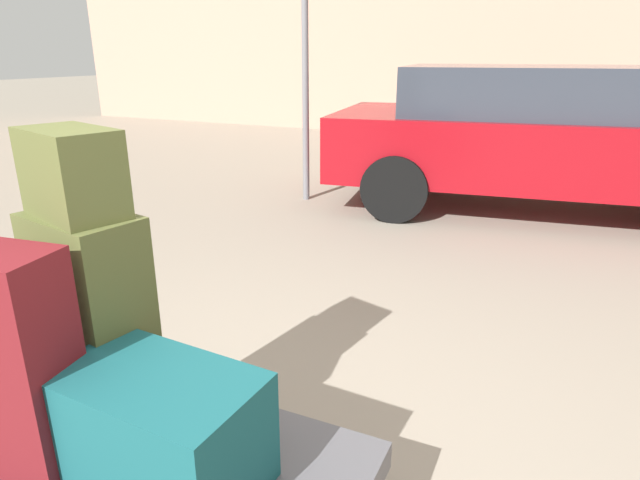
{
  "coord_description": "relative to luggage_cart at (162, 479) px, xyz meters",
  "views": [
    {
      "loc": [
        1.02,
        -1.02,
        1.55
      ],
      "look_at": [
        0.0,
        1.2,
        0.69
      ],
      "focal_mm": 30.24,
      "sensor_mm": 36.0,
      "label": 1
    }
  ],
  "objects": [
    {
      "name": "suitcase_olive_stacked_top",
      "position": [
        -0.37,
        0.15,
        0.43
      ],
      "size": [
        0.44,
        0.31,
        0.71
      ],
      "primitive_type": "cube",
      "rotation": [
        0.0,
        0.0,
        -0.19
      ],
      "color": "#4C5128",
      "rests_on": "luggage_cart"
    },
    {
      "name": "duffel_bag_olive_topmost_pile",
      "position": [
        -0.37,
        0.15,
        0.92
      ],
      "size": [
        0.38,
        0.29,
        0.28
      ],
      "primitive_type": "cube",
      "rotation": [
        0.0,
        0.0,
        -0.3
      ],
      "color": "#4C5128",
      "rests_on": "suitcase_olive_stacked_top"
    },
    {
      "name": "parked_car",
      "position": [
        0.8,
        4.85,
        0.49
      ],
      "size": [
        4.51,
        2.39,
        1.42
      ],
      "color": "maroon",
      "rests_on": "ground_plane"
    },
    {
      "name": "duffel_bag_teal_center",
      "position": [
        0.06,
        -0.05,
        0.25
      ],
      "size": [
        0.62,
        0.39,
        0.35
      ],
      "primitive_type": "cube",
      "rotation": [
        0.0,
        0.0,
        -0.06
      ],
      "color": "#144C51",
      "rests_on": "luggage_cart"
    },
    {
      "name": "no_parking_sign",
      "position": [
        -1.54,
        4.19,
        1.29
      ],
      "size": [
        0.49,
        0.15,
        2.54
      ],
      "color": "slate",
      "rests_on": "ground_plane"
    },
    {
      "name": "luggage_cart",
      "position": [
        0.0,
        0.0,
        0.0
      ],
      "size": [
        1.27,
        0.77,
        0.34
      ],
      "color": "#4C4C51",
      "rests_on": "ground_plane"
    },
    {
      "name": "suitcase_maroon_rear_left",
      "position": [
        -0.4,
        -0.17,
        0.42
      ],
      "size": [
        0.45,
        0.27,
        0.7
      ],
      "primitive_type": "cube",
      "rotation": [
        0.0,
        0.0,
        0.13
      ],
      "color": "maroon",
      "rests_on": "luggage_cart"
    }
  ]
}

